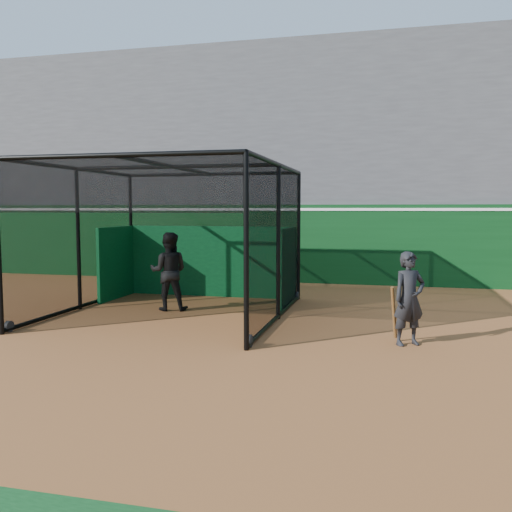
# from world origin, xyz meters

# --- Properties ---
(ground) EXTENTS (120.00, 120.00, 0.00)m
(ground) POSITION_xyz_m (0.00, 0.00, 0.00)
(ground) COLOR #95582B
(ground) RESTS_ON ground
(outfield_wall) EXTENTS (50.00, 0.50, 2.50)m
(outfield_wall) POSITION_xyz_m (0.00, 8.50, 1.29)
(outfield_wall) COLOR #0A3713
(outfield_wall) RESTS_ON ground
(grandstand) EXTENTS (50.00, 7.85, 8.95)m
(grandstand) POSITION_xyz_m (0.00, 12.27, 4.48)
(grandstand) COLOR #4C4C4F
(grandstand) RESTS_ON ground
(batting_cage) EXTENTS (4.88, 5.45, 3.30)m
(batting_cage) POSITION_xyz_m (-0.84, 2.55, 1.65)
(batting_cage) COLOR black
(batting_cage) RESTS_ON ground
(batter) EXTENTS (1.03, 0.89, 1.82)m
(batter) POSITION_xyz_m (-1.13, 2.92, 0.91)
(batter) COLOR black
(batter) RESTS_ON ground
(on_deck_player) EXTENTS (0.71, 0.65, 1.63)m
(on_deck_player) POSITION_xyz_m (4.20, 0.87, 0.81)
(on_deck_player) COLOR black
(on_deck_player) RESTS_ON ground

